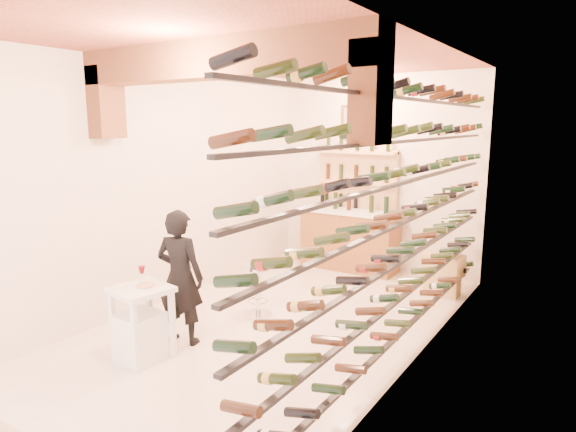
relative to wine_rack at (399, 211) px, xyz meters
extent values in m
plane|color=beige|center=(-1.53, 0.00, -1.55)|extent=(6.00, 6.00, 0.00)
cube|color=silver|center=(-1.53, 3.00, 0.05)|extent=(3.50, 0.02, 3.20)
cube|color=silver|center=(-1.53, -3.00, 0.05)|extent=(3.50, 0.02, 3.20)
cube|color=silver|center=(-3.28, 0.00, 0.05)|extent=(0.02, 6.00, 3.20)
cube|color=silver|center=(0.22, 0.00, 0.05)|extent=(0.02, 6.00, 3.20)
cube|color=#9A4C36|center=(-1.53, 0.00, 1.65)|extent=(3.50, 6.00, 0.02)
cube|color=#9F5C37|center=(-1.53, -1.00, 1.47)|extent=(3.50, 0.35, 0.36)
cube|color=#9F5C37|center=(-3.16, -1.00, 1.10)|extent=(0.24, 0.35, 0.80)
cube|color=#9F5C37|center=(0.10, -1.00, 1.10)|extent=(0.24, 0.35, 0.80)
cube|color=black|center=(0.06, 0.00, -1.30)|extent=(0.06, 5.70, 0.03)
cube|color=black|center=(0.06, 0.00, -0.90)|extent=(0.06, 5.70, 0.03)
cube|color=black|center=(0.06, 0.00, -0.50)|extent=(0.06, 5.70, 0.03)
cube|color=black|center=(0.06, 0.00, -0.10)|extent=(0.06, 5.70, 0.03)
cube|color=black|center=(0.06, 0.00, 0.30)|extent=(0.06, 5.70, 0.03)
cube|color=black|center=(0.06, 0.00, 0.70)|extent=(0.06, 5.70, 0.03)
cube|color=black|center=(0.06, 0.00, 1.10)|extent=(0.06, 5.70, 0.03)
cube|color=brown|center=(-1.83, 2.65, -1.07)|extent=(1.60, 0.55, 0.96)
cube|color=white|center=(-1.83, 2.65, -0.56)|extent=(1.70, 0.62, 0.05)
cube|color=tan|center=(-1.83, 2.92, -0.55)|extent=(1.40, 0.10, 2.00)
cube|color=tan|center=(-1.83, 2.82, -1.10)|extent=(1.40, 0.28, 0.04)
cube|color=tan|center=(-1.83, 2.82, -0.60)|extent=(1.40, 0.28, 0.04)
cube|color=tan|center=(-1.83, 2.82, -0.10)|extent=(1.40, 0.28, 0.04)
cube|color=tan|center=(-1.83, 2.82, 0.40)|extent=(1.40, 0.28, 0.04)
cube|color=brown|center=(-1.83, 2.97, 0.90)|extent=(0.70, 0.04, 0.55)
cube|color=#99998C|center=(-1.83, 2.94, 0.90)|extent=(0.60, 0.01, 0.45)
cube|color=white|center=(-2.16, -1.49, -0.80)|extent=(0.61, 0.61, 0.05)
cube|color=white|center=(-2.41, -1.67, -1.19)|extent=(0.05, 0.05, 0.72)
cube|color=white|center=(-1.98, -1.74, -1.19)|extent=(0.05, 0.05, 0.72)
cube|color=white|center=(-2.34, -1.24, -1.19)|extent=(0.05, 0.05, 0.72)
cube|color=white|center=(-1.91, -1.31, -1.19)|extent=(0.05, 0.05, 0.72)
cylinder|color=white|center=(-2.11, -1.47, -0.77)|extent=(0.25, 0.25, 0.02)
cylinder|color=#BF7266|center=(-2.11, -1.47, -0.75)|extent=(0.18, 0.18, 0.02)
cube|color=white|center=(-2.35, -1.61, -0.77)|extent=(0.14, 0.14, 0.02)
cylinder|color=white|center=(-2.31, -1.34, -0.77)|extent=(0.07, 0.07, 0.00)
cylinder|color=white|center=(-2.31, -1.34, -0.72)|extent=(0.01, 0.01, 0.09)
cone|color=#5A070E|center=(-2.31, -1.34, -0.65)|extent=(0.08, 0.08, 0.08)
cube|color=white|center=(-2.15, -1.54, -1.29)|extent=(0.41, 0.41, 0.51)
imported|color=black|center=(-2.11, -0.98, -0.79)|extent=(0.62, 0.48, 1.51)
cylinder|color=silver|center=(-1.87, 0.12, -1.54)|extent=(0.35, 0.35, 0.03)
cylinder|color=silver|center=(-1.87, 0.12, -1.23)|extent=(0.07, 0.07, 0.61)
cylinder|color=silver|center=(-1.87, 0.12, -0.90)|extent=(0.33, 0.33, 0.06)
torus|color=silver|center=(-1.87, 0.12, -1.36)|extent=(0.27, 0.27, 0.02)
cube|color=tan|center=(-0.13, 2.20, -1.41)|extent=(0.48, 0.34, 0.28)
cube|color=tan|center=(-0.13, 2.20, -1.11)|extent=(0.56, 0.41, 0.31)
camera|label=1|loc=(1.76, -4.76, 0.87)|focal=31.19mm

